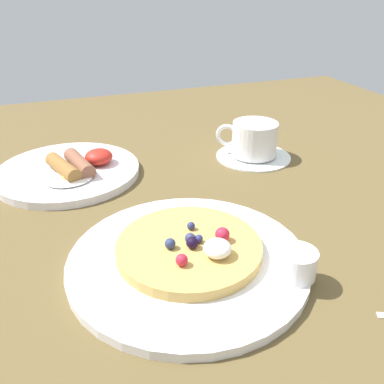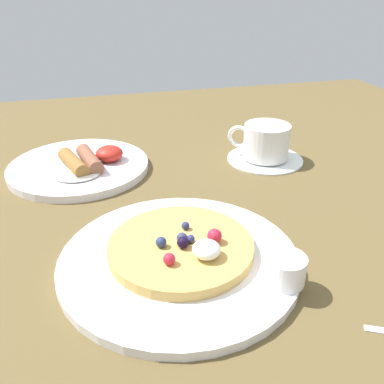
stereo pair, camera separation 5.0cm
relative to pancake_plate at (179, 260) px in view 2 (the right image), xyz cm
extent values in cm
cube|color=brown|center=(-0.69, 7.46, -2.09)|extent=(159.27, 146.96, 3.00)
cylinder|color=white|center=(0.00, 0.00, 0.00)|extent=(28.93, 28.93, 1.17)
cylinder|color=tan|center=(0.35, 0.71, 1.28)|extent=(17.63, 17.63, 1.38)
sphere|color=#31385A|center=(0.53, 0.73, 2.62)|extent=(1.31, 1.31, 1.31)
sphere|color=navy|center=(1.53, 0.48, 2.48)|extent=(1.03, 1.03, 1.03)
sphere|color=navy|center=(-2.06, 0.49, 2.62)|extent=(1.30, 1.30, 1.30)
sphere|color=red|center=(4.33, -0.16, 2.85)|extent=(1.77, 1.77, 1.77)
sphere|color=black|center=(0.39, -0.33, 2.67)|extent=(1.41, 1.41, 1.41)
sphere|color=red|center=(-1.81, -2.98, 2.66)|extent=(1.39, 1.39, 1.39)
sphere|color=navy|center=(1.63, 3.47, 2.47)|extent=(1.02, 1.02, 1.02)
ellipsoid|color=white|center=(2.58, -2.68, 2.94)|extent=(3.27, 3.27, 1.96)
cylinder|color=white|center=(10.13, -7.45, 2.22)|extent=(4.45, 4.45, 3.26)
cylinder|color=maroon|center=(10.13, -7.45, 2.87)|extent=(3.65, 3.65, 0.39)
cylinder|color=white|center=(-11.24, 30.62, 0.08)|extent=(24.50, 24.50, 1.34)
cylinder|color=brown|center=(-9.25, 29.16, 2.00)|extent=(4.47, 9.54, 2.50)
cylinder|color=olive|center=(-11.99, 28.27, 2.00)|extent=(5.31, 9.54, 2.50)
ellipsoid|color=white|center=(-11.45, 25.72, 1.05)|extent=(7.68, 6.52, 0.60)
sphere|color=yellow|center=(-11.45, 25.72, 1.55)|extent=(2.00, 2.00, 2.00)
ellipsoid|color=red|center=(-5.72, 30.68, 2.08)|extent=(4.82, 4.82, 2.65)
cylinder|color=white|center=(22.71, 26.60, -0.27)|extent=(14.11, 14.11, 0.64)
cylinder|color=white|center=(22.71, 26.60, 3.17)|extent=(8.42, 8.42, 6.24)
torus|color=white|center=(18.32, 29.41, 3.48)|extent=(4.05, 2.98, 4.29)
cylinder|color=olive|center=(22.71, 26.60, 5.17)|extent=(7.15, 7.15, 0.50)
camera|label=1|loc=(-13.41, -37.96, 30.80)|focal=38.78mm
camera|label=2|loc=(-8.68, -39.44, 30.80)|focal=38.78mm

